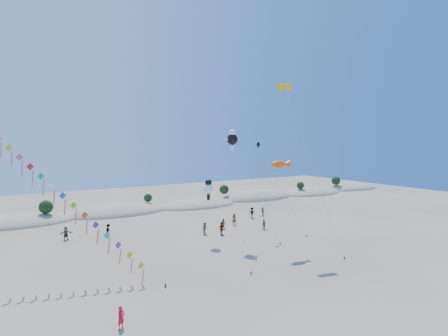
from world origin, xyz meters
TOP-DOWN VIEW (x-y plane):
  - ground at (0.00, 0.00)m, footprint 160.00×160.00m
  - dune_ridge at (1.06, 45.14)m, footprint 145.30×11.49m
  - kite_train at (-17.86, 18.70)m, footprint 22.98×20.03m
  - fish_kite at (10.75, 12.11)m, footprint 9.58×5.97m
  - cartoon_kite_low at (4.65, 19.09)m, footprint 1.65×9.86m
  - cartoon_kite_high at (7.70, 18.16)m, footprint 5.32×5.49m
  - parafoil_kite at (11.95, 12.77)m, footprint 3.53×8.31m
  - dark_kite at (14.23, 18.03)m, footprint 5.10×5.26m
  - flyer_foreground at (-11.53, 2.81)m, footprint 0.72×0.65m
  - beachgoers at (6.10, 26.52)m, footprint 33.08×9.70m

SIDE VIEW (x-z plane):
  - ground at x=0.00m, z-range 0.00..0.00m
  - dune_ridge at x=1.06m, z-range -2.67..2.90m
  - flyer_foreground at x=-11.53m, z-range 0.00..1.65m
  - beachgoers at x=6.10m, z-range -0.08..1.80m
  - cartoon_kite_low at x=4.65m, z-range 3.05..11.34m
  - dark_kite at x=14.23m, z-range 2.45..15.60m
  - fish_kite at x=10.75m, z-range 4.94..15.82m
  - kite_train at x=-17.86m, z-range 0.42..25.36m
  - cartoon_kite_high at x=7.70m, z-range 6.18..20.92m
  - parafoil_kite at x=11.95m, z-range 9.26..29.48m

